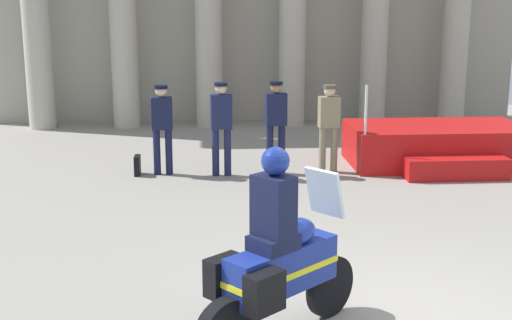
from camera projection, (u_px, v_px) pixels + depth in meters
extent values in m
cube|color=#B71414|center=(436.00, 145.00, 13.55)|extent=(3.39, 1.82, 0.77)
cube|color=#B71414|center=(456.00, 168.00, 12.47)|extent=(1.86, 0.50, 0.39)
cylinder|color=silver|center=(366.00, 110.00, 12.44)|extent=(0.05, 0.05, 0.90)
cylinder|color=#141938|center=(157.00, 152.00, 12.72)|extent=(0.13, 0.13, 0.85)
cylinder|color=#141938|center=(169.00, 152.00, 12.73)|extent=(0.13, 0.13, 0.85)
cube|color=#141938|center=(162.00, 113.00, 12.56)|extent=(0.40, 0.26, 0.60)
sphere|color=beige|center=(161.00, 91.00, 12.47)|extent=(0.21, 0.21, 0.21)
cylinder|color=black|center=(161.00, 87.00, 12.45)|extent=(0.24, 0.24, 0.06)
cylinder|color=#191E42|center=(216.00, 152.00, 12.62)|extent=(0.13, 0.13, 0.88)
cylinder|color=#191E42|center=(228.00, 152.00, 12.64)|extent=(0.13, 0.13, 0.88)
cube|color=#191E42|center=(221.00, 112.00, 12.46)|extent=(0.40, 0.26, 0.63)
sphere|color=beige|center=(221.00, 89.00, 12.36)|extent=(0.21, 0.21, 0.21)
cylinder|color=black|center=(221.00, 84.00, 12.34)|extent=(0.24, 0.24, 0.06)
cylinder|color=#141938|center=(270.00, 149.00, 12.77)|extent=(0.13, 0.13, 0.92)
cylinder|color=#141938|center=(282.00, 149.00, 12.79)|extent=(0.13, 0.13, 0.92)
cube|color=#141938|center=(276.00, 109.00, 12.61)|extent=(0.40, 0.26, 0.59)
sphere|color=#997056|center=(276.00, 88.00, 12.52)|extent=(0.21, 0.21, 0.21)
cylinder|color=black|center=(276.00, 83.00, 12.50)|extent=(0.24, 0.24, 0.06)
cylinder|color=#847A5B|center=(322.00, 150.00, 12.89)|extent=(0.13, 0.13, 0.85)
cylinder|color=#847A5B|center=(334.00, 150.00, 12.91)|extent=(0.13, 0.13, 0.85)
cube|color=#847A5B|center=(329.00, 112.00, 12.74)|extent=(0.40, 0.26, 0.58)
sphere|color=beige|center=(330.00, 91.00, 12.65)|extent=(0.21, 0.21, 0.21)
cylinder|color=#4F4937|center=(330.00, 87.00, 12.63)|extent=(0.24, 0.24, 0.06)
cylinder|color=black|center=(330.00, 286.00, 7.04)|extent=(0.55, 0.49, 0.64)
cube|color=navy|center=(282.00, 269.00, 6.45)|extent=(1.15, 1.05, 0.44)
ellipsoid|color=navy|center=(293.00, 232.00, 6.48)|extent=(0.60, 0.58, 0.26)
cube|color=yellow|center=(282.00, 271.00, 6.45)|extent=(1.17, 1.07, 0.06)
cube|color=silver|center=(325.00, 192.00, 6.72)|extent=(0.38, 0.41, 0.47)
cube|color=black|center=(224.00, 276.00, 6.28)|extent=(0.39, 0.37, 0.36)
cube|color=black|center=(265.00, 292.00, 5.92)|extent=(0.39, 0.37, 0.36)
cube|color=#141938|center=(273.00, 242.00, 6.30)|extent=(0.52, 0.52, 0.14)
cube|color=#141938|center=(274.00, 206.00, 6.22)|extent=(0.43, 0.44, 0.56)
sphere|color=navy|center=(275.00, 161.00, 6.14)|extent=(0.26, 0.26, 0.26)
cube|color=black|center=(137.00, 165.00, 12.73)|extent=(0.10, 0.32, 0.36)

